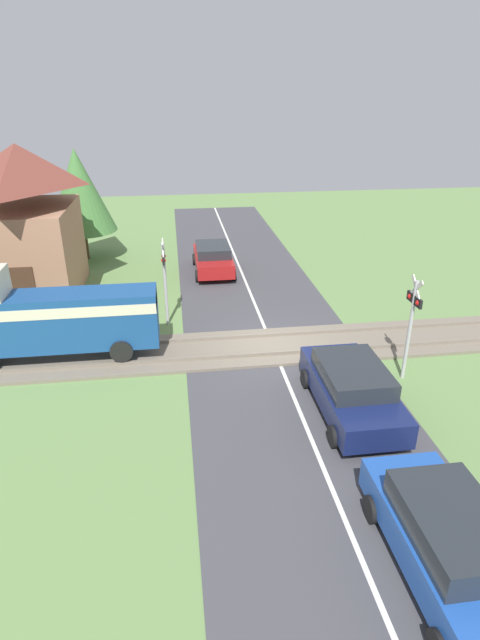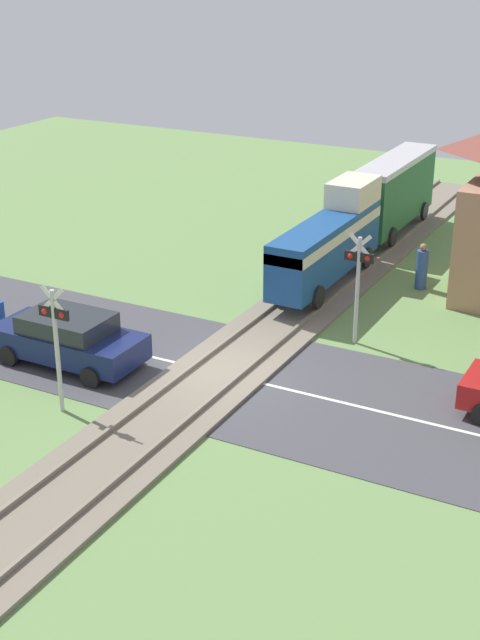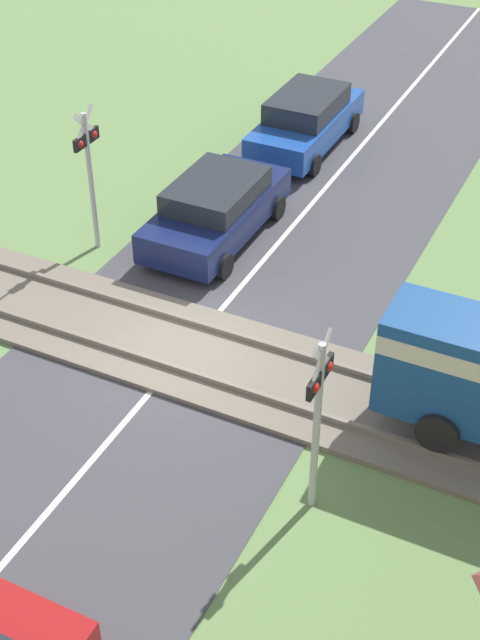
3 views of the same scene
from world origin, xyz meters
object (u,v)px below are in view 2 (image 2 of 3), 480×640
train (364,213)px  car_near_crossing (68,338)px  crossing_signal_west_approach (56,333)px  crossing_signal_east_approach (358,275)px  pedestrian_by_station (422,268)px

train → car_near_crossing: (-4.17, -12.63, -1.05)m
crossing_signal_west_approach → crossing_signal_east_approach: same height
car_near_crossing → crossing_signal_west_approach: size_ratio=1.29×
car_near_crossing → crossing_signal_west_approach: bearing=-56.1°
train → pedestrian_by_station: bearing=-33.6°
train → crossing_signal_east_approach: size_ratio=4.00×
crossing_signal_west_approach → train: bearing=80.2°
crossing_signal_east_approach → pedestrian_by_station: 5.64m
car_near_crossing → train: bearing=71.7°
car_near_crossing → crossing_signal_west_approach: 3.16m
car_near_crossing → pedestrian_by_station: (7.11, 10.67, -0.05)m
crossing_signal_east_approach → train: bearing=109.3°
crossing_signal_west_approach → pedestrian_by_station: crossing_signal_west_approach is taller
train → pedestrian_by_station: train is taller
train → pedestrian_by_station: size_ratio=8.38×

